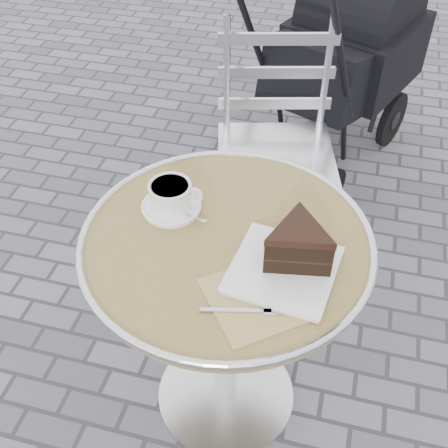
% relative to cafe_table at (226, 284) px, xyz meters
% --- Properties ---
extents(ground, '(80.00, 80.00, 0.00)m').
position_rel_cafe_table_xyz_m(ground, '(0.00, 0.00, -0.57)').
color(ground, slate).
rests_on(ground, ground).
extents(cafe_table, '(0.72, 0.72, 0.74)m').
position_rel_cafe_table_xyz_m(cafe_table, '(0.00, 0.00, 0.00)').
color(cafe_table, silver).
rests_on(cafe_table, ground).
extents(cappuccino_set, '(0.17, 0.15, 0.08)m').
position_rel_cafe_table_xyz_m(cappuccino_set, '(-0.16, 0.07, 0.20)').
color(cappuccino_set, white).
rests_on(cappuccino_set, cafe_table).
extents(cake_plate_set, '(0.32, 0.37, 0.12)m').
position_rel_cafe_table_xyz_m(cake_plate_set, '(0.17, -0.05, 0.22)').
color(cake_plate_set, tan).
rests_on(cake_plate_set, cafe_table).
extents(bistro_chair, '(0.51, 0.51, 0.92)m').
position_rel_cafe_table_xyz_m(bistro_chair, '(-0.02, 0.79, 0.00)').
color(bistro_chair, silver).
rests_on(bistro_chair, ground).
extents(baby_stroller, '(0.78, 1.08, 1.03)m').
position_rel_cafe_table_xyz_m(baby_stroller, '(0.16, 1.48, -0.10)').
color(baby_stroller, black).
rests_on(baby_stroller, ground).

